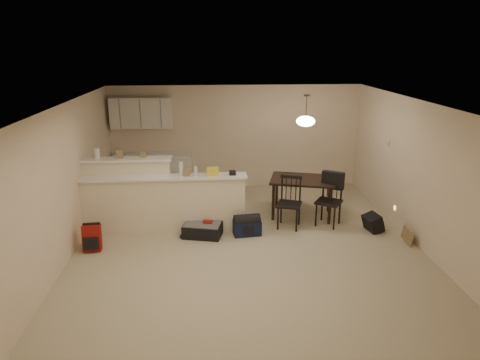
{
  "coord_description": "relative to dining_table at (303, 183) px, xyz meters",
  "views": [
    {
      "loc": [
        -0.63,
        -6.7,
        3.42
      ],
      "look_at": [
        -0.1,
        0.7,
        1.05
      ],
      "focal_mm": 32.0,
      "sensor_mm": 36.0,
      "label": 1
    }
  ],
  "objects": [
    {
      "name": "red_backpack",
      "position": [
        -3.94,
        -1.28,
        -0.48
      ],
      "size": [
        0.31,
        0.21,
        0.45
      ],
      "primitive_type": "cube",
      "rotation": [
        0.0,
        0.0,
        0.08
      ],
      "color": "maroon",
      "rests_on": "ground"
    },
    {
      "name": "thermostat",
      "position": [
        1.75,
        0.09,
        0.79
      ],
      "size": [
        0.02,
        0.12,
        0.12
      ],
      "primitive_type": "cube",
      "color": "beige",
      "rests_on": "room"
    },
    {
      "name": "extra_item_x",
      "position": [
        -2.31,
        -0.56,
        0.45
      ],
      "size": [
        0.12,
        0.1,
        0.13
      ],
      "primitive_type": "cube",
      "color": "olive",
      "rests_on": "breakfast_bar"
    },
    {
      "name": "suitcase",
      "position": [
        -2.04,
        -0.85,
        -0.59
      ],
      "size": [
        0.77,
        0.59,
        0.23
      ],
      "primitive_type": "cube",
      "rotation": [
        0.0,
        0.0,
        -0.23
      ],
      "color": "black",
      "rests_on": "ground"
    },
    {
      "name": "upper_cabinets",
      "position": [
        -3.44,
        1.86,
        1.19
      ],
      "size": [
        1.4,
        0.34,
        0.7
      ],
      "primitive_type": "cube",
      "color": "white",
      "rests_on": "room"
    },
    {
      "name": "dining_chair_far",
      "position": [
        0.41,
        -0.51,
        -0.19
      ],
      "size": [
        0.61,
        0.61,
        1.03
      ],
      "primitive_type": null,
      "rotation": [
        0.0,
        0.0,
        -0.59
      ],
      "color": "black",
      "rests_on": "ground"
    },
    {
      "name": "jar",
      "position": [
        -3.95,
        -0.34,
        0.78
      ],
      "size": [
        0.1,
        0.1,
        0.2
      ],
      "primitive_type": "cylinder",
      "color": "silver",
      "rests_on": "breakfast_bar"
    },
    {
      "name": "pouch",
      "position": [
        -1.46,
        -0.56,
        0.42
      ],
      "size": [
        0.12,
        0.1,
        0.08
      ],
      "primitive_type": "cube",
      "color": "olive",
      "rests_on": "breakfast_bar"
    },
    {
      "name": "bag_lump",
      "position": [
        -1.83,
        -0.56,
        0.45
      ],
      "size": [
        0.22,
        0.18,
        0.14
      ],
      "primitive_type": "cube",
      "color": "olive",
      "rests_on": "breakfast_bar"
    },
    {
      "name": "kitchen_counter",
      "position": [
        -3.24,
        1.73,
        -0.26
      ],
      "size": [
        1.8,
        0.6,
        0.9
      ],
      "primitive_type": "cube",
      "color": "white",
      "rests_on": "ground"
    },
    {
      "name": "room",
      "position": [
        -1.24,
        -1.46,
        0.54
      ],
      "size": [
        7.0,
        7.02,
        2.5
      ],
      "color": "#BEB092",
      "rests_on": "ground"
    },
    {
      "name": "pendant_lamp",
      "position": [
        0.0,
        0.0,
        1.28
      ],
      "size": [
        0.36,
        0.36,
        0.62
      ],
      "color": "brown",
      "rests_on": "room"
    },
    {
      "name": "bottle_a",
      "position": [
        -2.41,
        -0.56,
        0.51
      ],
      "size": [
        0.07,
        0.07,
        0.26
      ],
      "primitive_type": "cylinder",
      "color": "silver",
      "rests_on": "breakfast_bar"
    },
    {
      "name": "breakfast_bar",
      "position": [
        -3.0,
        -0.48,
        -0.1
      ],
      "size": [
        3.08,
        0.58,
        1.39
      ],
      "color": "beige",
      "rests_on": "ground"
    },
    {
      "name": "navy_duffel",
      "position": [
        -1.21,
        -0.85,
        -0.57
      ],
      "size": [
        0.54,
        0.34,
        0.28
      ],
      "primitive_type": "cube",
      "rotation": [
        0.0,
        0.0,
        0.13
      ],
      "color": "#111B38",
      "rests_on": "ground"
    },
    {
      "name": "black_daypack",
      "position": [
        1.2,
        -0.85,
        -0.55
      ],
      "size": [
        0.31,
        0.4,
        0.32
      ],
      "primitive_type": "cube",
      "rotation": [
        0.0,
        0.0,
        1.75
      ],
      "color": "black",
      "rests_on": "ground"
    },
    {
      "name": "dining_chair_near",
      "position": [
        -0.38,
        -0.57,
        -0.2
      ],
      "size": [
        0.56,
        0.54,
        1.01
      ],
      "primitive_type": null,
      "rotation": [
        0.0,
        0.0,
        -0.34
      ],
      "color": "black",
      "rests_on": "ground"
    },
    {
      "name": "cardboard_sheet",
      "position": [
        1.61,
        -1.43,
        -0.56
      ],
      "size": [
        0.03,
        0.37,
        0.29
      ],
      "primitive_type": "cube",
      "rotation": [
        0.0,
        0.0,
        1.61
      ],
      "color": "olive",
      "rests_on": "ground"
    },
    {
      "name": "cereal_box",
      "position": [
        -3.54,
        -0.34,
        0.76
      ],
      "size": [
        0.1,
        0.07,
        0.16
      ],
      "primitive_type": "cube",
      "color": "olive",
      "rests_on": "breakfast_bar"
    },
    {
      "name": "dining_table",
      "position": [
        0.0,
        0.0,
        0.0
      ],
      "size": [
        1.46,
        1.16,
        0.8
      ],
      "rotation": [
        0.0,
        0.0,
        -0.26
      ],
      "color": "black",
      "rests_on": "ground"
    },
    {
      "name": "small_box",
      "position": [
        -3.11,
        -0.34,
        0.74
      ],
      "size": [
        0.08,
        0.06,
        0.12
      ],
      "primitive_type": "cube",
      "color": "olive",
      "rests_on": "breakfast_bar"
    },
    {
      "name": "bottle_b",
      "position": [
        -2.15,
        -0.56,
        0.47
      ],
      "size": [
        0.06,
        0.06,
        0.18
      ],
      "primitive_type": "cylinder",
      "color": "silver",
      "rests_on": "breakfast_bar"
    }
  ]
}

